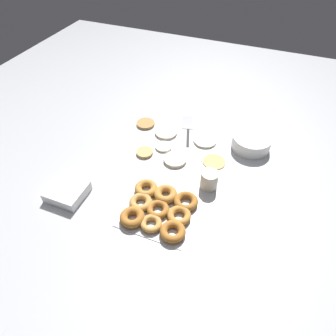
% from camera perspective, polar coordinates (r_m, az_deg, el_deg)
% --- Properties ---
extents(ground_plane, '(3.00, 3.00, 0.00)m').
position_cam_1_polar(ground_plane, '(1.47, -0.45, 1.66)').
color(ground_plane, '#B2B5BA').
extents(pancake_0, '(0.12, 0.12, 0.01)m').
position_cam_1_polar(pancake_0, '(1.62, -0.37, 6.80)').
color(pancake_0, beige).
rests_on(pancake_0, ground_plane).
extents(pancake_1, '(0.08, 0.08, 0.01)m').
position_cam_1_polar(pancake_1, '(1.50, -4.43, 3.03)').
color(pancake_1, tan).
rests_on(pancake_1, ground_plane).
extents(pancake_2, '(0.11, 0.11, 0.01)m').
position_cam_1_polar(pancake_2, '(1.47, 8.77, 1.24)').
color(pancake_2, tan).
rests_on(pancake_2, ground_plane).
extents(pancake_3, '(0.11, 0.11, 0.02)m').
position_cam_1_polar(pancake_3, '(1.46, 1.36, 1.63)').
color(pancake_3, beige).
rests_on(pancake_3, ground_plane).
extents(pancake_4, '(0.12, 0.12, 0.01)m').
position_cam_1_polar(pancake_4, '(1.58, 7.06, 5.20)').
color(pancake_4, beige).
rests_on(pancake_4, ground_plane).
extents(pancake_5, '(0.10, 0.10, 0.01)m').
position_cam_1_polar(pancake_5, '(1.69, -4.28, 8.42)').
color(pancake_5, '#B27F42').
rests_on(pancake_5, ground_plane).
extents(pancake_6, '(0.08, 0.08, 0.01)m').
position_cam_1_polar(pancake_6, '(1.53, -0.83, 4.08)').
color(pancake_6, beige).
rests_on(pancake_6, ground_plane).
extents(donut_tray, '(0.29, 0.27, 0.04)m').
position_cam_1_polar(donut_tray, '(1.25, -1.68, -7.70)').
color(donut_tray, silver).
rests_on(donut_tray, ground_plane).
extents(batter_bowl, '(0.19, 0.19, 0.07)m').
position_cam_1_polar(batter_bowl, '(1.57, 15.58, 4.77)').
color(batter_bowl, white).
rests_on(batter_bowl, ground_plane).
extents(container_stack, '(0.16, 0.15, 0.05)m').
position_cam_1_polar(container_stack, '(1.37, -18.66, -4.30)').
color(container_stack, white).
rests_on(container_stack, ground_plane).
extents(paper_cup, '(0.08, 0.08, 0.08)m').
position_cam_1_polar(paper_cup, '(1.33, 7.85, -2.24)').
color(paper_cup, beige).
rests_on(paper_cup, ground_plane).
extents(spatula, '(0.12, 0.27, 0.01)m').
position_cam_1_polar(spatula, '(1.68, 3.87, 8.06)').
color(spatula, black).
rests_on(spatula, ground_plane).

